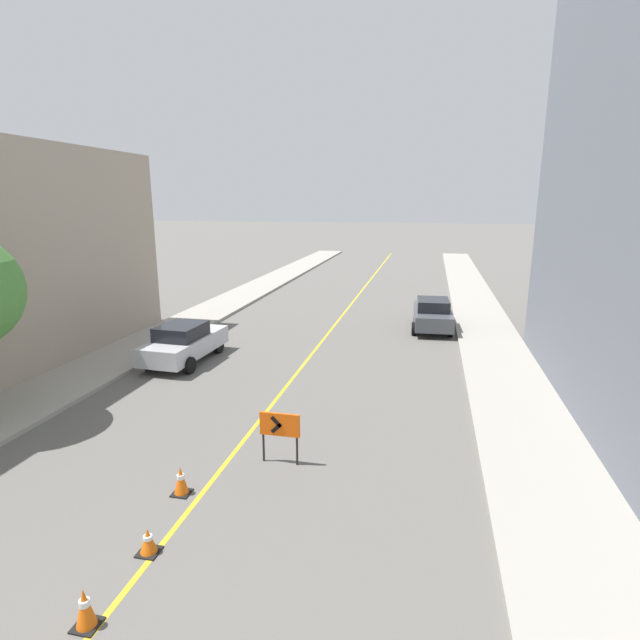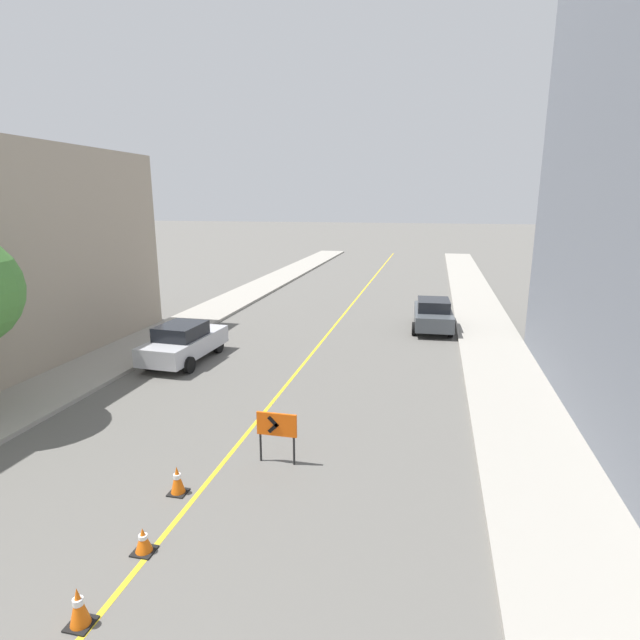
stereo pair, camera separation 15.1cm
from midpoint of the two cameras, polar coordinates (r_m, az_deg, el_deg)
lane_stripe at (r=31.00m, az=3.66°, el=1.62°), size 0.12×64.48×0.01m
sidewalk_left at (r=33.04m, az=-9.51°, el=2.32°), size 2.89×64.48×0.15m
sidewalk_right at (r=30.75m, az=17.83°, el=1.02°), size 2.89×64.48×0.15m
traffic_cone_fourth at (r=9.52m, az=-25.40°, el=-27.50°), size 0.39×0.39×0.67m
traffic_cone_fifth at (r=10.61m, az=-19.13°, el=-22.69°), size 0.40×0.40×0.50m
traffic_cone_farthest at (r=12.06m, az=-15.63°, el=-17.20°), size 0.40×0.40×0.66m
arrow_barricade_primary at (r=12.57m, az=-4.62°, el=-12.12°), size 1.02×0.08×1.33m
parked_car_curb_near at (r=20.89m, az=-15.10°, el=-2.47°), size 2.00×4.38×1.59m
parked_car_curb_mid at (r=25.77m, az=12.95°, el=0.65°), size 2.02×4.39×1.59m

